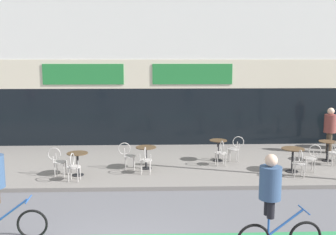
{
  "coord_description": "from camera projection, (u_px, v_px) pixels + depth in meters",
  "views": [
    {
      "loc": [
        0.71,
        -6.37,
        3.83
      ],
      "look_at": [
        1.13,
        6.77,
        1.79
      ],
      "focal_mm": 42.0,
      "sensor_mm": 36.0,
      "label": 1
    }
  ],
  "objects": [
    {
      "name": "sidewalk_slab",
      "position": [
        136.0,
        164.0,
        14.0
      ],
      "size": [
        40.0,
        5.5,
        0.12
      ],
      "primitive_type": "cube",
      "color": "slate",
      "rests_on": "ground"
    },
    {
      "name": "storefront_facade",
      "position": [
        140.0,
        74.0,
        18.2
      ],
      "size": [
        40.0,
        4.06,
        6.15
      ],
      "color": "silver",
      "rests_on": "ground"
    },
    {
      "name": "bistro_table_0",
      "position": [
        78.0,
        159.0,
        12.34
      ],
      "size": [
        0.65,
        0.65,
        0.73
      ],
      "color": "black",
      "rests_on": "sidewalk_slab"
    },
    {
      "name": "bistro_table_1",
      "position": [
        146.0,
        153.0,
        13.08
      ],
      "size": [
        0.68,
        0.68,
        0.74
      ],
      "color": "black",
      "rests_on": "sidewalk_slab"
    },
    {
      "name": "bistro_table_2",
      "position": [
        218.0,
        146.0,
        14.03
      ],
      "size": [
        0.62,
        0.62,
        0.77
      ],
      "color": "black",
      "rests_on": "sidewalk_slab"
    },
    {
      "name": "bistro_table_3",
      "position": [
        293.0,
        155.0,
        12.72
      ],
      "size": [
        0.73,
        0.73,
        0.78
      ],
      "color": "black",
      "rests_on": "sidewalk_slab"
    },
    {
      "name": "bistro_table_4",
      "position": [
        328.0,
        147.0,
        14.05
      ],
      "size": [
        0.63,
        0.63,
        0.72
      ],
      "color": "black",
      "rests_on": "sidewalk_slab"
    },
    {
      "name": "cafe_chair_0_near",
      "position": [
        73.0,
        165.0,
        11.72
      ],
      "size": [
        0.43,
        0.59,
        0.9
      ],
      "rotation": [
        0.0,
        0.0,
        1.5
      ],
      "color": "#B7B2AD",
      "rests_on": "sidewalk_slab"
    },
    {
      "name": "cafe_chair_0_side",
      "position": [
        57.0,
        160.0,
        12.32
      ],
      "size": [
        0.57,
        0.4,
        0.9
      ],
      "rotation": [
        0.0,
        0.0,
        -0.0
      ],
      "color": "#B7B2AD",
      "rests_on": "sidewalk_slab"
    },
    {
      "name": "cafe_chair_1_near",
      "position": [
        145.0,
        158.0,
        12.46
      ],
      "size": [
        0.42,
        0.59,
        0.9
      ],
      "rotation": [
        0.0,
        0.0,
        1.51
      ],
      "color": "#B7B2AD",
      "rests_on": "sidewalk_slab"
    },
    {
      "name": "cafe_chair_1_side",
      "position": [
        127.0,
        154.0,
        13.05
      ],
      "size": [
        0.59,
        0.44,
        0.9
      ],
      "rotation": [
        0.0,
        0.0,
        0.11
      ],
      "color": "#B7B2AD",
      "rests_on": "sidewalk_slab"
    },
    {
      "name": "cafe_chair_2_near",
      "position": [
        221.0,
        151.0,
        13.42
      ],
      "size": [
        0.44,
        0.59,
        0.9
      ],
      "rotation": [
        0.0,
        0.0,
        1.67
      ],
      "color": "#B7B2AD",
      "rests_on": "sidewalk_slab"
    },
    {
      "name": "cafe_chair_2_side",
      "position": [
        236.0,
        147.0,
        14.05
      ],
      "size": [
        0.58,
        0.41,
        0.9
      ],
      "rotation": [
        0.0,
        0.0,
        3.11
      ],
      "color": "#B7B2AD",
      "rests_on": "sidewalk_slab"
    },
    {
      "name": "cafe_chair_3_near",
      "position": [
        299.0,
        161.0,
        12.11
      ],
      "size": [
        0.44,
        0.59,
        0.9
      ],
      "rotation": [
        0.0,
        0.0,
        1.47
      ],
      "color": "#B7B2AD",
      "rests_on": "sidewalk_slab"
    },
    {
      "name": "cafe_chair_3_side",
      "position": [
        312.0,
        156.0,
        12.74
      ],
      "size": [
        0.59,
        0.44,
        0.9
      ],
      "rotation": [
        0.0,
        0.0,
        3.03
      ],
      "color": "#B7B2AD",
      "rests_on": "sidewalk_slab"
    },
    {
      "name": "cafe_chair_4_near",
      "position": [
        336.0,
        151.0,
        13.43
      ],
      "size": [
        0.41,
        0.58,
        0.9
      ],
      "rotation": [
        0.0,
        0.0,
        1.6
      ],
      "color": "#B7B2AD",
      "rests_on": "sidewalk_slab"
    },
    {
      "name": "cyclist_1",
      "position": [
        273.0,
        199.0,
        7.46
      ],
      "size": [
        1.71,
        0.52,
        2.03
      ],
      "rotation": [
        0.0,
        0.0,
        0.08
      ],
      "color": "black",
      "rests_on": "ground"
    },
    {
      "name": "pedestrian_near_end",
      "position": [
        330.0,
        126.0,
        15.18
      ],
      "size": [
        0.5,
        0.5,
        1.77
      ],
      "rotation": [
        0.0,
        0.0,
        3.05
      ],
      "color": "#4C3D2D",
      "rests_on": "sidewalk_slab"
    }
  ]
}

